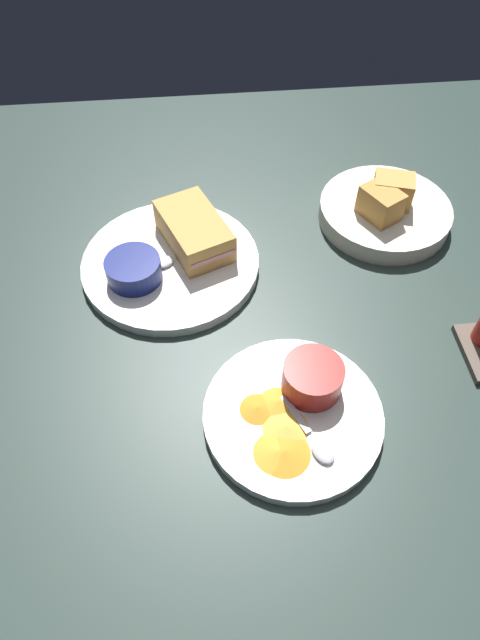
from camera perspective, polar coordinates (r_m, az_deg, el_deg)
The scene contains 10 objects.
ground_plane at distance 78.92cm, azimuth 2.68°, elevation 2.07°, with size 110.00×110.00×3.00cm, color #283833.
plate_sandwich_main at distance 81.33cm, azimuth -7.32°, elevation 5.95°, with size 26.23×26.23×1.60cm, color white.
sandwich_half_near at distance 81.27cm, azimuth -4.88°, elevation 9.35°, with size 14.91×11.89×4.80cm.
ramekin_dark_sauce at distance 77.83cm, azimuth -11.20°, elevation 5.35°, with size 7.87×7.87×3.31cm.
spoon_by_dark_ramekin at distance 80.34cm, azimuth -7.25°, elevation 6.44°, with size 5.96×9.40×0.80cm.
plate_chips_companion at distance 66.00cm, azimuth 5.59°, elevation -10.00°, with size 21.55×21.55×1.60cm, color white.
ramekin_light_gravy at distance 65.40cm, azimuth 7.68°, elevation -6.01°, with size 7.30×7.30×4.14cm.
spoon_by_gravy_ramekin at distance 63.43cm, azimuth 8.04°, elevation -12.69°, with size 9.60×5.39×0.80cm.
plantain_chip_scatter at distance 64.70cm, azimuth 5.09°, elevation -10.00°, with size 19.78×14.91×0.60cm.
bread_basket_rear at distance 90.34cm, azimuth 15.03°, elevation 11.14°, with size 20.76×20.76×7.77cm.
Camera 1 is at (50.13, -8.78, 58.82)cm, focal length 30.28 mm.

